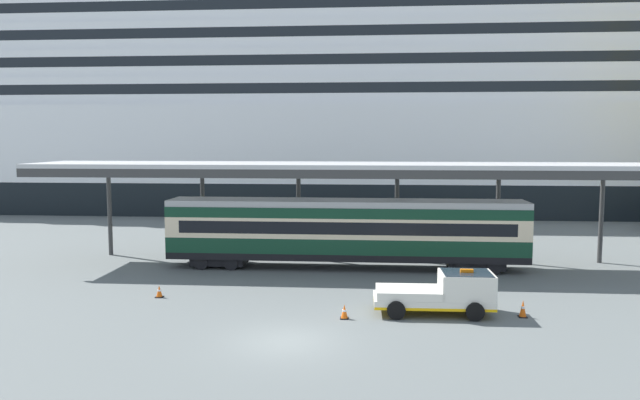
# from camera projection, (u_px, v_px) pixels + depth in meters

# --- Properties ---
(ground_plane) EXTENTS (400.00, 400.00, 0.00)m
(ground_plane) POSITION_uv_depth(u_px,v_px,m) (287.00, 341.00, 23.01)
(ground_plane) COLOR #5C6261
(cruise_ship) EXTENTS (139.78, 26.62, 41.19)m
(cruise_ship) POSITION_uv_depth(u_px,v_px,m) (487.00, 88.00, 69.00)
(cruise_ship) COLOR black
(cruise_ship) RESTS_ON ground
(platform_canopy) EXTENTS (37.89, 5.59, 6.26)m
(platform_canopy) POSITION_uv_depth(u_px,v_px,m) (346.00, 168.00, 35.92)
(platform_canopy) COLOR #BABABA
(platform_canopy) RESTS_ON ground
(train_carriage) EXTENTS (21.10, 2.81, 4.11)m
(train_carriage) POSITION_uv_depth(u_px,v_px,m) (345.00, 230.00, 35.84)
(train_carriage) COLOR black
(train_carriage) RESTS_ON ground
(service_truck) EXTENTS (5.23, 2.32, 2.02)m
(service_truck) POSITION_uv_depth(u_px,v_px,m) (445.00, 292.00, 26.56)
(service_truck) COLOR silver
(service_truck) RESTS_ON ground
(traffic_cone_near) EXTENTS (0.36, 0.36, 0.77)m
(traffic_cone_near) POSITION_uv_depth(u_px,v_px,m) (523.00, 309.00, 26.10)
(traffic_cone_near) COLOR black
(traffic_cone_near) RESTS_ON ground
(traffic_cone_mid) EXTENTS (0.36, 0.36, 0.62)m
(traffic_cone_mid) POSITION_uv_depth(u_px,v_px,m) (344.00, 312.00, 25.88)
(traffic_cone_mid) COLOR black
(traffic_cone_mid) RESTS_ON ground
(traffic_cone_far) EXTENTS (0.36, 0.36, 0.60)m
(traffic_cone_far) POSITION_uv_depth(u_px,v_px,m) (159.00, 291.00, 29.40)
(traffic_cone_far) COLOR black
(traffic_cone_far) RESTS_ON ground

